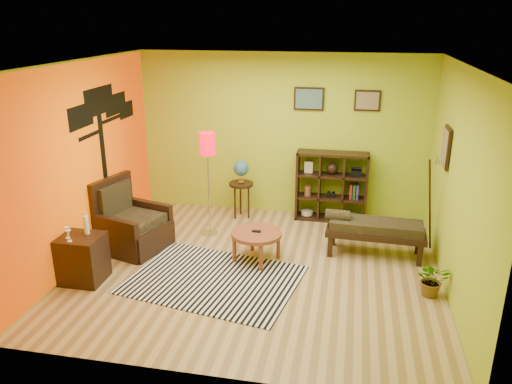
% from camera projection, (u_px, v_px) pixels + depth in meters
% --- Properties ---
extents(ground, '(5.00, 5.00, 0.00)m').
position_uv_depth(ground, '(257.00, 269.00, 6.99)').
color(ground, tan).
rests_on(ground, ground).
extents(room_shell, '(5.04, 4.54, 2.82)m').
position_uv_depth(room_shell, '(250.00, 143.00, 6.42)').
color(room_shell, '#A0BD23').
rests_on(room_shell, ground).
extents(zebra_rug, '(2.45, 1.98, 0.01)m').
position_uv_depth(zebra_rug, '(214.00, 279.00, 6.70)').
color(zebra_rug, silver).
rests_on(zebra_rug, ground).
extents(coffee_table, '(0.73, 0.73, 0.47)m').
position_uv_depth(coffee_table, '(257.00, 236.00, 7.11)').
color(coffee_table, brown).
rests_on(coffee_table, ground).
extents(armchair, '(1.08, 1.08, 1.07)m').
position_uv_depth(armchair, '(131.00, 228.00, 7.55)').
color(armchair, black).
rests_on(armchair, ground).
extents(side_cabinet, '(0.54, 0.49, 0.96)m').
position_uv_depth(side_cabinet, '(83.00, 258.00, 6.58)').
color(side_cabinet, black).
rests_on(side_cabinet, ground).
extents(floor_lamp, '(0.25, 0.25, 1.68)m').
position_uv_depth(floor_lamp, '(208.00, 153.00, 7.66)').
color(floor_lamp, silver).
rests_on(floor_lamp, ground).
extents(globe_table, '(0.42, 0.42, 1.03)m').
position_uv_depth(globe_table, '(241.00, 175.00, 8.54)').
color(globe_table, black).
rests_on(globe_table, ground).
extents(cube_shelf, '(1.20, 0.35, 1.20)m').
position_uv_depth(cube_shelf, '(332.00, 187.00, 8.50)').
color(cube_shelf, black).
rests_on(cube_shelf, ground).
extents(bench, '(1.46, 0.57, 0.66)m').
position_uv_depth(bench, '(373.00, 228.00, 7.27)').
color(bench, black).
rests_on(bench, ground).
extents(potted_plant, '(0.42, 0.46, 0.35)m').
position_uv_depth(potted_plant, '(432.00, 283.00, 6.28)').
color(potted_plant, '#26661E').
rests_on(potted_plant, ground).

